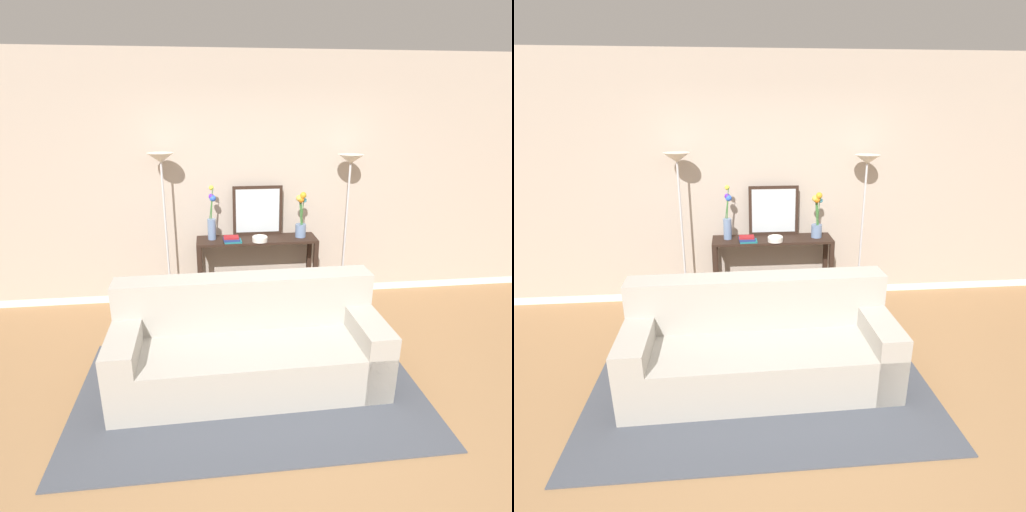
% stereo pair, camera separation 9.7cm
% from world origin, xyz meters
% --- Properties ---
extents(ground_plane, '(16.00, 16.00, 0.02)m').
position_xyz_m(ground_plane, '(0.00, 0.00, -0.01)').
color(ground_plane, '#9E754C').
extents(back_wall, '(12.00, 0.15, 2.82)m').
position_xyz_m(back_wall, '(0.00, 2.17, 1.41)').
color(back_wall, white).
rests_on(back_wall, ground).
extents(area_rug, '(2.84, 1.68, 0.01)m').
position_xyz_m(area_rug, '(-0.31, 0.25, 0.01)').
color(area_rug, '#474C56').
rests_on(area_rug, ground).
extents(couch, '(2.24, 0.89, 0.88)m').
position_xyz_m(couch, '(-0.31, 0.41, 0.32)').
color(couch, '#ADA89E').
rests_on(couch, ground).
extents(console_table, '(1.37, 0.36, 0.83)m').
position_xyz_m(console_table, '(-0.07, 1.85, 0.58)').
color(console_table, black).
rests_on(console_table, ground).
extents(floor_lamp_left, '(0.28, 0.28, 1.80)m').
position_xyz_m(floor_lamp_left, '(-1.08, 1.84, 1.42)').
color(floor_lamp_left, silver).
rests_on(floor_lamp_left, ground).
extents(floor_lamp_right, '(0.28, 0.28, 1.76)m').
position_xyz_m(floor_lamp_right, '(0.97, 1.84, 1.38)').
color(floor_lamp_right, silver).
rests_on(floor_lamp_right, ground).
extents(wall_mirror, '(0.57, 0.02, 0.57)m').
position_xyz_m(wall_mirror, '(-0.04, 2.00, 1.12)').
color(wall_mirror, black).
rests_on(wall_mirror, console_table).
extents(vase_tall_flowers, '(0.11, 0.11, 0.61)m').
position_xyz_m(vase_tall_flowers, '(-0.57, 1.89, 1.06)').
color(vase_tall_flowers, '#6B84AD').
rests_on(vase_tall_flowers, console_table).
extents(vase_short_flowers, '(0.13, 0.13, 0.53)m').
position_xyz_m(vase_short_flowers, '(0.44, 1.85, 1.05)').
color(vase_short_flowers, '#6B84AD').
rests_on(vase_short_flowers, console_table).
extents(fruit_bowl, '(0.17, 0.17, 0.06)m').
position_xyz_m(fruit_bowl, '(-0.04, 1.74, 0.86)').
color(fruit_bowl, silver).
rests_on(fruit_bowl, console_table).
extents(book_stack, '(0.21, 0.15, 0.06)m').
position_xyz_m(book_stack, '(-0.36, 1.75, 0.86)').
color(book_stack, '#1E7075').
rests_on(book_stack, console_table).
extents(book_row_under_console, '(0.42, 0.18, 0.13)m').
position_xyz_m(book_row_under_console, '(-0.42, 1.85, 0.06)').
color(book_row_under_console, navy).
rests_on(book_row_under_console, ground).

